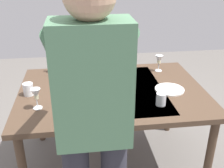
{
  "coord_description": "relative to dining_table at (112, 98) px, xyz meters",
  "views": [
    {
      "loc": [
        0.25,
        1.93,
        1.72
      ],
      "look_at": [
        0.0,
        0.0,
        0.8
      ],
      "focal_mm": 43.75,
      "sensor_mm": 36.0,
      "label": 1
    }
  ],
  "objects": [
    {
      "name": "person_server",
      "position": [
        0.2,
        0.78,
        0.29
      ],
      "size": [
        0.42,
        0.61,
        1.69
      ],
      "color": "#2D2D38",
      "rests_on": "ground_plane"
    },
    {
      "name": "table_knife",
      "position": [
        0.08,
        -0.39,
        0.07
      ],
      "size": [
        0.03,
        0.2,
        0.0
      ],
      "primitive_type": "cube",
      "rotation": [
        0.0,
        0.0,
        0.1
      ],
      "color": "silver",
      "rests_on": "dining_table"
    },
    {
      "name": "wine_glass_right",
      "position": [
        0.55,
        0.22,
        0.18
      ],
      "size": [
        0.07,
        0.07,
        0.15
      ],
      "color": "white",
      "rests_on": "dining_table"
    },
    {
      "name": "serving_bowl_pasta",
      "position": [
        0.16,
        0.17,
        0.1
      ],
      "size": [
        0.3,
        0.3,
        0.07
      ],
      "color": "white",
      "rests_on": "dining_table"
    },
    {
      "name": "wine_glass_left",
      "position": [
        -0.48,
        -0.33,
        0.18
      ],
      "size": [
        0.07,
        0.07,
        0.15
      ],
      "color": "white",
      "rests_on": "dining_table"
    },
    {
      "name": "table_fork",
      "position": [
        -0.09,
        -0.15,
        0.07
      ],
      "size": [
        0.08,
        0.17,
        0.0
      ],
      "primitive_type": "cube",
      "rotation": [
        0.0,
        0.0,
        0.38
      ],
      "color": "silver",
      "rests_on": "dining_table"
    },
    {
      "name": "water_cup_near_left",
      "position": [
        0.64,
        0.01,
        0.12
      ],
      "size": [
        0.08,
        0.08,
        0.1
      ],
      "primitive_type": "cylinder",
      "color": "silver",
      "rests_on": "dining_table"
    },
    {
      "name": "dinner_plate_near",
      "position": [
        -0.45,
        0.07,
        0.08
      ],
      "size": [
        0.23,
        0.23,
        0.01
      ],
      "primitive_type": "cylinder",
      "color": "white",
      "rests_on": "dining_table"
    },
    {
      "name": "water_cup_near_right",
      "position": [
        0.19,
        0.42,
        0.12
      ],
      "size": [
        0.07,
        0.07,
        0.1
      ],
      "primitive_type": "cylinder",
      "color": "silver",
      "rests_on": "dining_table"
    },
    {
      "name": "ground_plane",
      "position": [
        0.0,
        0.0,
        -0.68
      ],
      "size": [
        6.0,
        6.0,
        0.0
      ],
      "primitive_type": "plane",
      "color": "#66605B"
    },
    {
      "name": "chair_near",
      "position": [
        0.15,
        -0.9,
        -0.15
      ],
      "size": [
        0.4,
        0.4,
        0.91
      ],
      "color": "#352114",
      "rests_on": "ground_plane"
    },
    {
      "name": "wine_bottle",
      "position": [
        0.43,
        -0.42,
        0.18
      ],
      "size": [
        0.07,
        0.07,
        0.3
      ],
      "color": "black",
      "rests_on": "dining_table"
    },
    {
      "name": "dining_table",
      "position": [
        0.0,
        0.0,
        0.0
      ],
      "size": [
        1.47,
        1.04,
        0.75
      ],
      "color": "#4C3828",
      "rests_on": "ground_plane"
    },
    {
      "name": "water_cup_far_left",
      "position": [
        -0.31,
        0.29,
        0.12
      ],
      "size": [
        0.07,
        0.07,
        0.09
      ],
      "primitive_type": "cylinder",
      "color": "silver",
      "rests_on": "dining_table"
    }
  ]
}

